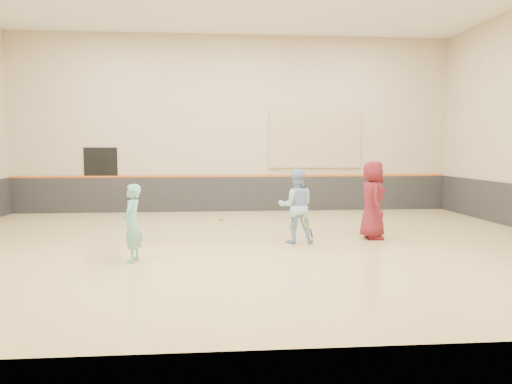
{
  "coord_description": "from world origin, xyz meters",
  "views": [
    {
      "loc": [
        -0.76,
        -11.17,
        2.17
      ],
      "look_at": [
        0.26,
        0.4,
        1.15
      ],
      "focal_mm": 35.0,
      "sensor_mm": 36.0,
      "label": 1
    }
  ],
  "objects": [
    {
      "name": "doorway",
      "position": [
        -4.5,
        5.98,
        1.1
      ],
      "size": [
        1.1,
        0.05,
        2.2
      ],
      "primitive_type": "cube",
      "color": "black",
      "rests_on": "floor"
    },
    {
      "name": "ball_under_racket",
      "position": [
        0.15,
        0.35,
        0.03
      ],
      "size": [
        0.07,
        0.07,
        0.07
      ],
      "primitive_type": "sphere",
      "color": "#D0E735",
      "rests_on": "floor"
    },
    {
      "name": "ball_beside_spare",
      "position": [
        -0.07,
        2.19,
        0.03
      ],
      "size": [
        0.07,
        0.07,
        0.07
      ],
      "primitive_type": "sphere",
      "color": "#C5E635",
      "rests_on": "floor"
    },
    {
      "name": "accent_stripe",
      "position": [
        0.0,
        5.96,
        1.22
      ],
      "size": [
        14.9,
        0.03,
        0.06
      ],
      "primitive_type": "cube",
      "color": "#D85914",
      "rests_on": "wall_back"
    },
    {
      "name": "girl",
      "position": [
        -2.29,
        -1.6,
        0.75
      ],
      "size": [
        0.43,
        0.59,
        1.49
      ],
      "primitive_type": "imported",
      "rotation": [
        0.0,
        0.0,
        -1.71
      ],
      "color": "#74CAB8",
      "rests_on": "floor"
    },
    {
      "name": "instructor",
      "position": [
        1.15,
        0.06,
        0.85
      ],
      "size": [
        0.86,
        0.68,
        1.7
      ],
      "primitive_type": "imported",
      "rotation": [
        0.0,
        0.0,
        3.09
      ],
      "color": "#9AC2EE",
      "rests_on": "floor"
    },
    {
      "name": "acoustic_panel",
      "position": [
        2.8,
        5.95,
        2.5
      ],
      "size": [
        3.2,
        0.08,
        2.0
      ],
      "primitive_type": "cube",
      "color": "tan",
      "rests_on": "wall_back"
    },
    {
      "name": "wainscot_back",
      "position": [
        0.0,
        5.97,
        0.6
      ],
      "size": [
        14.9,
        0.04,
        1.2
      ],
      "primitive_type": "cube",
      "color": "#232326",
      "rests_on": "floor"
    },
    {
      "name": "spare_racket",
      "position": [
        -0.7,
        4.02,
        0.03
      ],
      "size": [
        0.69,
        0.69,
        0.06
      ],
      "primitive_type": null,
      "color": "#A0BC29",
      "rests_on": "floor"
    },
    {
      "name": "held_racket",
      "position": [
        1.37,
        -0.35,
        0.56
      ],
      "size": [
        0.34,
        0.34,
        0.58
      ],
      "primitive_type": null,
      "color": "gold",
      "rests_on": "instructor"
    },
    {
      "name": "room",
      "position": [
        0.0,
        0.0,
        0.81
      ],
      "size": [
        15.04,
        12.04,
        6.22
      ],
      "color": "tan",
      "rests_on": "ground"
    },
    {
      "name": "ball_in_hand",
      "position": [
        3.2,
        0.3,
        1.15
      ],
      "size": [
        0.07,
        0.07,
        0.07
      ],
      "primitive_type": "sphere",
      "color": "#BCDA32",
      "rests_on": "young_man"
    },
    {
      "name": "young_man",
      "position": [
        3.06,
        0.42,
        0.94
      ],
      "size": [
        0.68,
        0.97,
        1.87
      ],
      "primitive_type": "imported",
      "rotation": [
        0.0,
        0.0,
        1.48
      ],
      "color": "maroon",
      "rests_on": "floor"
    }
  ]
}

